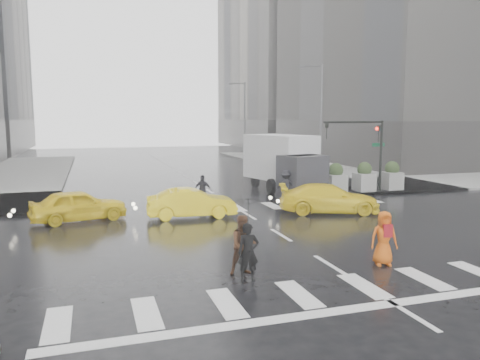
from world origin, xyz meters
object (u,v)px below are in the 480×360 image
object	(u,v)px
box_truck	(286,162)
traffic_signal_pole	(367,142)
taxi_mid	(192,203)
taxi_front	(79,205)
pedestrian_orange	(384,238)
pedestrian_brown	(244,245)

from	to	relation	value
box_truck	traffic_signal_pole	bearing A→B (deg)	-38.87
taxi_mid	box_truck	bearing A→B (deg)	-47.28
taxi_front	taxi_mid	world-z (taller)	taxi_front
traffic_signal_pole	taxi_front	size ratio (longest dim) A/B	1.07
pedestrian_orange	box_truck	distance (m)	14.82
taxi_mid	box_truck	world-z (taller)	box_truck
pedestrian_brown	taxi_mid	distance (m)	8.42
pedestrian_brown	box_truck	xyz separation A→B (m)	(7.36, 14.00, 1.01)
traffic_signal_pole	taxi_mid	world-z (taller)	traffic_signal_pole
taxi_mid	pedestrian_brown	bearing A→B (deg)	-176.34
pedestrian_brown	pedestrian_orange	bearing A→B (deg)	-5.86
pedestrian_orange	taxi_mid	world-z (taller)	pedestrian_orange
taxi_front	traffic_signal_pole	bearing A→B (deg)	-93.42
traffic_signal_pole	pedestrian_orange	bearing A→B (deg)	-120.51
pedestrian_brown	traffic_signal_pole	bearing A→B (deg)	45.75
pedestrian_orange	taxi_mid	xyz separation A→B (m)	(-4.35, 8.91, -0.19)
pedestrian_brown	taxi_front	xyz separation A→B (m)	(-4.87, 9.22, -0.18)
pedestrian_orange	taxi_front	xyz separation A→B (m)	(-9.39, 9.72, -0.15)
pedestrian_orange	taxi_mid	bearing A→B (deg)	132.89
traffic_signal_pole	taxi_front	distance (m)	17.17
pedestrian_orange	box_truck	xyz separation A→B (m)	(2.84, 14.51, 1.03)
taxi_mid	traffic_signal_pole	bearing A→B (deg)	-68.11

